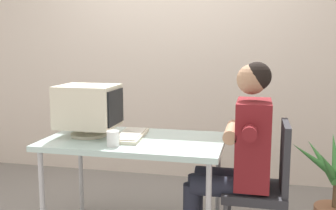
{
  "coord_description": "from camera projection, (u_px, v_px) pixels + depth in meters",
  "views": [
    {
      "loc": [
        0.83,
        -2.57,
        1.39
      ],
      "look_at": [
        0.24,
        0.0,
        0.98
      ],
      "focal_mm": 41.71,
      "sensor_mm": 36.0,
      "label": 1
    }
  ],
  "objects": [
    {
      "name": "desk",
      "position": [
        135.0,
        146.0,
        2.77
      ],
      "size": [
        1.26,
        0.72,
        0.73
      ],
      "color": "#B7B7BC",
      "rests_on": "ground_plane"
    },
    {
      "name": "wall_back",
      "position": [
        205.0,
        33.0,
        3.92
      ],
      "size": [
        8.0,
        0.1,
        3.0
      ],
      "primitive_type": "cube",
      "color": "beige",
      "rests_on": "ground_plane"
    },
    {
      "name": "crt_monitor",
      "position": [
        89.0,
        107.0,
        2.82
      ],
      "size": [
        0.42,
        0.34,
        0.37
      ],
      "color": "beige",
      "rests_on": "desk"
    },
    {
      "name": "office_chair",
      "position": [
        265.0,
        181.0,
        2.59
      ],
      "size": [
        0.41,
        0.41,
        0.89
      ],
      "color": "#4C4C51",
      "rests_on": "ground_plane"
    },
    {
      "name": "keyboard",
      "position": [
        131.0,
        135.0,
        2.79
      ],
      "size": [
        0.21,
        0.45,
        0.03
      ],
      "color": "beige",
      "rests_on": "desk"
    },
    {
      "name": "desk_mug",
      "position": [
        113.0,
        138.0,
        2.56
      ],
      "size": [
        0.08,
        0.09,
        0.1
      ],
      "color": "white",
      "rests_on": "desk"
    },
    {
      "name": "potted_plant",
      "position": [
        336.0,
        192.0,
        2.78
      ],
      "size": [
        0.68,
        0.63,
        0.75
      ],
      "color": "#9E6647",
      "rests_on": "ground_plane"
    },
    {
      "name": "person_seated",
      "position": [
        238.0,
        150.0,
        2.6
      ],
      "size": [
        0.68,
        0.58,
        1.28
      ],
      "color": "maroon",
      "rests_on": "ground_plane"
    }
  ]
}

